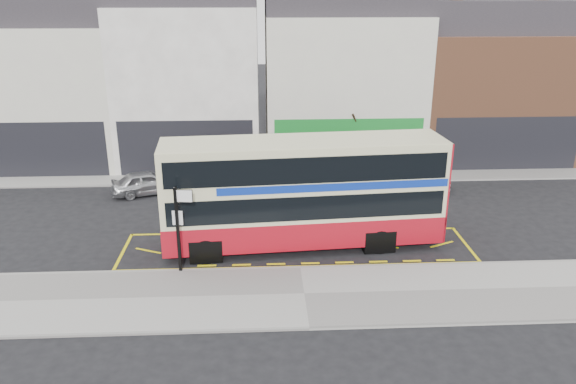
{
  "coord_description": "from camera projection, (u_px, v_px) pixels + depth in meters",
  "views": [
    {
      "loc": [
        -1.4,
        -19.06,
        9.98
      ],
      "look_at": [
        -0.34,
        2.0,
        2.28
      ],
      "focal_mm": 35.0,
      "sensor_mm": 36.0,
      "label": 1
    }
  ],
  "objects": [
    {
      "name": "street_tree_right",
      "position": [
        354.0,
        119.0,
        31.41
      ],
      "size": [
        2.07,
        2.07,
        4.48
      ],
      "color": "black",
      "rests_on": "ground"
    },
    {
      "name": "ground",
      "position": [
        300.0,
        266.0,
        21.37
      ],
      "size": [
        120.0,
        120.0,
        0.0
      ],
      "primitive_type": "plane",
      "color": "black",
      "rests_on": "ground"
    },
    {
      "name": "terrace_right",
      "position": [
        486.0,
        81.0,
        34.44
      ],
      "size": [
        9.0,
        8.01,
        10.3
      ],
      "color": "#94583B",
      "rests_on": "ground"
    },
    {
      "name": "kerb",
      "position": [
        300.0,
        269.0,
        20.99
      ],
      "size": [
        40.0,
        0.15,
        0.15
      ],
      "primitive_type": "cube",
      "color": "gray",
      "rests_on": "ground"
    },
    {
      "name": "far_pavement",
      "position": [
        286.0,
        174.0,
        31.66
      ],
      "size": [
        50.0,
        3.0,
        0.15
      ],
      "primitive_type": "cube",
      "color": "#9B9892",
      "rests_on": "ground"
    },
    {
      "name": "road_markings",
      "position": [
        297.0,
        247.0,
        22.87
      ],
      "size": [
        14.0,
        3.4,
        0.01
      ],
      "primitive_type": null,
      "color": "yellow",
      "rests_on": "ground"
    },
    {
      "name": "car_white",
      "position": [
        402.0,
        176.0,
        29.25
      ],
      "size": [
        5.29,
        3.08,
        1.44
      ],
      "primitive_type": "imported",
      "rotation": [
        0.0,
        0.0,
        1.34
      ],
      "color": "white",
      "rests_on": "ground"
    },
    {
      "name": "car_silver",
      "position": [
        147.0,
        183.0,
        28.62
      ],
      "size": [
        3.86,
        2.53,
        1.22
      ],
      "primitive_type": "imported",
      "rotation": [
        0.0,
        0.0,
        1.9
      ],
      "color": "#AEAFB3",
      "rests_on": "ground"
    },
    {
      "name": "terrace_green_shop",
      "position": [
        341.0,
        74.0,
        33.85
      ],
      "size": [
        9.0,
        8.01,
        11.3
      ],
      "color": "beige",
      "rests_on": "ground"
    },
    {
      "name": "double_decker_bus",
      "position": [
        304.0,
        192.0,
        22.32
      ],
      "size": [
        11.27,
        3.41,
        4.44
      ],
      "rotation": [
        0.0,
        0.0,
        0.08
      ],
      "color": "beige",
      "rests_on": "ground"
    },
    {
      "name": "bus_stop_post",
      "position": [
        179.0,
        222.0,
        20.06
      ],
      "size": [
        0.8,
        0.19,
        3.26
      ],
      "rotation": [
        0.0,
        0.0,
        -0.12
      ],
      "color": "black",
      "rests_on": "pavement"
    },
    {
      "name": "terrace_left",
      "position": [
        191.0,
        71.0,
        33.34
      ],
      "size": [
        8.0,
        8.01,
        11.8
      ],
      "color": "white",
      "rests_on": "ground"
    },
    {
      "name": "terrace_far_left",
      "position": [
        55.0,
        80.0,
        33.13
      ],
      "size": [
        8.0,
        8.01,
        10.8
      ],
      "color": "beige",
      "rests_on": "ground"
    },
    {
      "name": "pavement",
      "position": [
        304.0,
        295.0,
        19.18
      ],
      "size": [
        40.0,
        4.0,
        0.15
      ],
      "primitive_type": "cube",
      "color": "#9B9892",
      "rests_on": "ground"
    },
    {
      "name": "car_grey",
      "position": [
        317.0,
        175.0,
        29.43
      ],
      "size": [
        4.64,
        2.57,
        1.45
      ],
      "primitive_type": "imported",
      "rotation": [
        0.0,
        0.0,
        1.32
      ],
      "color": "#44464C",
      "rests_on": "ground"
    }
  ]
}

